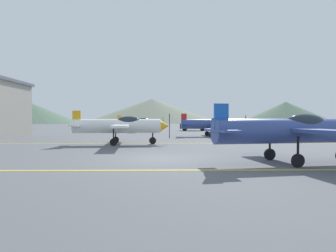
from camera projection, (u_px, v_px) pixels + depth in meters
ground_plane at (159, 159)px, 13.40m from camera, size 400.00×400.00×0.00m
apron_line_near at (158, 170)px, 10.37m from camera, size 80.00×0.16×0.01m
apron_line_far at (161, 143)px, 22.01m from camera, size 80.00×0.16×0.01m
airplane_near at (293, 130)px, 12.05m from camera, size 7.12×8.16×2.44m
airplane_mid at (121, 126)px, 21.15m from camera, size 7.10×8.16×2.44m
airplane_far at (213, 124)px, 31.19m from camera, size 7.04×8.12×2.44m
airplane_back at (140, 122)px, 43.95m from camera, size 7.09×8.15×2.44m
car_sedan at (193, 125)px, 47.29m from camera, size 4.54×2.57×1.62m
hill_left at (25, 112)px, 133.70m from camera, size 50.09×50.09×10.59m
hill_centerleft at (152, 111)px, 160.61m from camera, size 73.62×73.62×13.15m
hill_centerright at (286, 112)px, 160.15m from camera, size 50.33×50.33×11.55m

